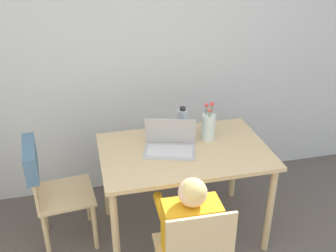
{
  "coord_description": "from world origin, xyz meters",
  "views": [
    {
      "loc": [
        -0.67,
        -0.86,
        2.16
      ],
      "look_at": [
        -0.11,
        1.5,
        0.92
      ],
      "focal_mm": 42.0,
      "sensor_mm": 36.0,
      "label": 1
    }
  ],
  "objects_px": {
    "flower_vase": "(208,126)",
    "water_bottle": "(182,122)",
    "laptop": "(170,143)",
    "person_seated": "(189,224)",
    "chair_spare": "(45,179)"
  },
  "relations": [
    {
      "from": "flower_vase",
      "to": "water_bottle",
      "type": "xyz_separation_m",
      "value": [
        -0.17,
        0.1,
        0.0
      ]
    },
    {
      "from": "person_seated",
      "to": "laptop",
      "type": "distance_m",
      "value": 0.65
    },
    {
      "from": "person_seated",
      "to": "water_bottle",
      "type": "xyz_separation_m",
      "value": [
        0.17,
        0.8,
        0.26
      ]
    },
    {
      "from": "flower_vase",
      "to": "water_bottle",
      "type": "relative_size",
      "value": 1.27
    },
    {
      "from": "laptop",
      "to": "water_bottle",
      "type": "distance_m",
      "value": 0.24
    },
    {
      "from": "chair_spare",
      "to": "water_bottle",
      "type": "relative_size",
      "value": 3.66
    },
    {
      "from": "chair_spare",
      "to": "person_seated",
      "type": "distance_m",
      "value": 1.1
    },
    {
      "from": "flower_vase",
      "to": "water_bottle",
      "type": "height_order",
      "value": "flower_vase"
    },
    {
      "from": "person_seated",
      "to": "flower_vase",
      "type": "xyz_separation_m",
      "value": [
        0.35,
        0.71,
        0.26
      ]
    },
    {
      "from": "chair_spare",
      "to": "flower_vase",
      "type": "height_order",
      "value": "flower_vase"
    },
    {
      "from": "chair_spare",
      "to": "water_bottle",
      "type": "height_order",
      "value": "water_bottle"
    },
    {
      "from": "laptop",
      "to": "water_bottle",
      "type": "height_order",
      "value": "water_bottle"
    },
    {
      "from": "laptop",
      "to": "water_bottle",
      "type": "relative_size",
      "value": 1.75
    },
    {
      "from": "chair_spare",
      "to": "laptop",
      "type": "height_order",
      "value": "laptop"
    },
    {
      "from": "person_seated",
      "to": "water_bottle",
      "type": "relative_size",
      "value": 4.05
    }
  ]
}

